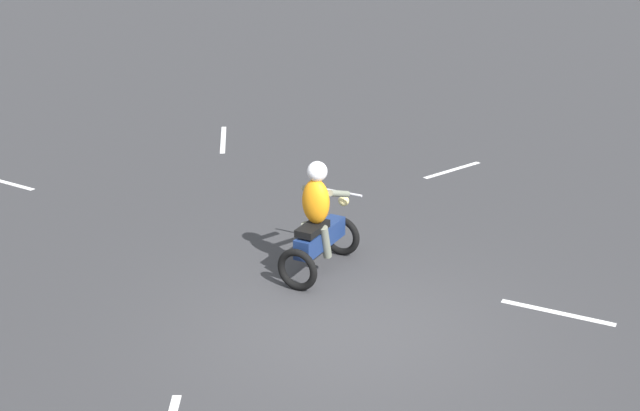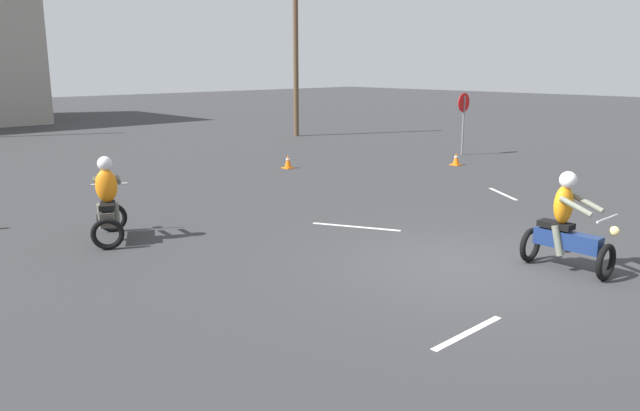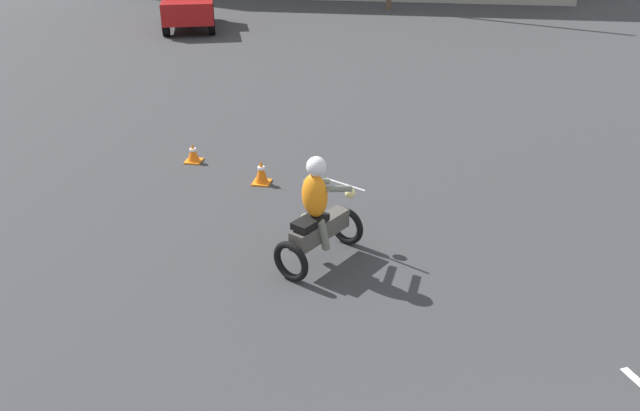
# 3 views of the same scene
# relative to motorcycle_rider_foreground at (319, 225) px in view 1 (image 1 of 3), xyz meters

# --- Properties ---
(ground_plane) EXTENTS (120.00, 120.00, 0.00)m
(ground_plane) POSITION_rel_motorcycle_rider_foreground_xyz_m (-1.05, 1.24, -0.73)
(ground_plane) COLOR #333335
(motorcycle_rider_foreground) EXTENTS (0.70, 1.52, 1.66)m
(motorcycle_rider_foreground) POSITION_rel_motorcycle_rider_foreground_xyz_m (0.00, 0.00, 0.00)
(motorcycle_rider_foreground) COLOR black
(motorcycle_rider_foreground) RESTS_ON ground
(lane_stripe_w) EXTENTS (1.46, 0.10, 0.01)m
(lane_stripe_w) POSITION_rel_motorcycle_rider_foreground_xyz_m (-3.28, -0.31, -0.72)
(lane_stripe_w) COLOR silver
(lane_stripe_w) RESTS_ON ground
(lane_stripe_sw) EXTENTS (0.69, 1.36, 0.01)m
(lane_stripe_sw) POSITION_rel_motorcycle_rider_foreground_xyz_m (-0.26, -5.04, -0.72)
(lane_stripe_sw) COLOR silver
(lane_stripe_sw) RESTS_ON ground
(lane_stripe_se) EXTENTS (1.06, 1.64, 0.01)m
(lane_stripe_se) POSITION_rel_motorcycle_rider_foreground_xyz_m (4.61, -4.74, -0.72)
(lane_stripe_se) COLOR silver
(lane_stripe_se) RESTS_ON ground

